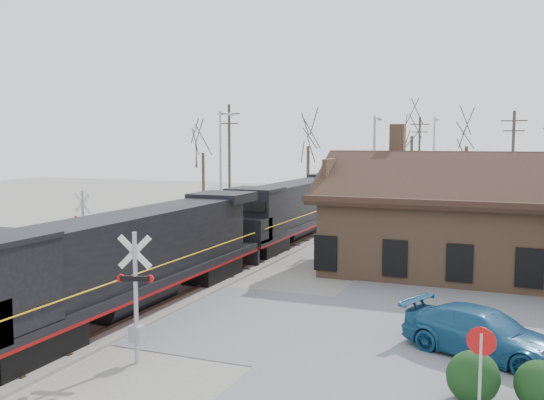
# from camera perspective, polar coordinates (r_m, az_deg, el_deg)

# --- Properties ---
(ground) EXTENTS (140.00, 140.00, 0.00)m
(ground) POSITION_cam_1_polar(r_m,az_deg,el_deg) (26.37, -11.96, -9.83)
(ground) COLOR gray
(ground) RESTS_ON ground
(road) EXTENTS (60.00, 9.00, 0.03)m
(road) POSITION_cam_1_polar(r_m,az_deg,el_deg) (26.37, -11.97, -9.80)
(road) COLOR slate
(road) RESTS_ON ground
(track_main) EXTENTS (3.40, 90.00, 0.24)m
(track_main) POSITION_cam_1_polar(r_m,az_deg,el_deg) (39.37, 0.37, -4.49)
(track_main) COLOR gray
(track_main) RESTS_ON ground
(track_siding) EXTENTS (3.40, 90.00, 0.24)m
(track_siding) POSITION_cam_1_polar(r_m,az_deg,el_deg) (41.22, -5.46, -4.06)
(track_siding) COLOR gray
(track_siding) RESTS_ON ground
(depot) EXTENTS (15.20, 9.31, 7.90)m
(depot) POSITION_cam_1_polar(r_m,az_deg,el_deg) (33.41, 17.86, -2.51)
(depot) COLOR #856145
(depot) RESTS_ON ground
(locomotive_lead) EXTENTS (2.85, 19.09, 4.23)m
(locomotive_lead) POSITION_cam_1_polar(r_m,az_deg,el_deg) (24.83, -13.76, -5.57)
(locomotive_lead) COLOR black
(locomotive_lead) RESTS_ON ground
(locomotive_trailing) EXTENTS (2.85, 19.09, 4.01)m
(locomotive_trailing) POSITION_cam_1_polar(r_m,az_deg,el_deg) (41.89, 1.92, -0.90)
(locomotive_trailing) COLOR black
(locomotive_trailing) RESTS_ON ground
(crossbuck_near) EXTENTS (1.17, 0.39, 4.16)m
(crossbuck_near) POSITION_cam_1_polar(r_m,az_deg,el_deg) (19.59, -12.69, -9.38)
(crossbuck_near) COLOR #A5A8AD
(crossbuck_near) RESTS_ON ground
(crossbuck_far) EXTENTS (1.24, 0.33, 4.34)m
(crossbuck_far) POSITION_cam_1_polar(r_m,az_deg,el_deg) (33.92, -17.33, -3.04)
(crossbuck_far) COLOR #A5A8AD
(crossbuck_far) RESTS_ON ground
(do_not_enter_sign) EXTENTS (0.72, 0.19, 2.43)m
(do_not_enter_sign) POSITION_cam_1_polar(r_m,az_deg,el_deg) (16.19, 19.05, -13.79)
(do_not_enter_sign) COLOR #A5A8AD
(do_not_enter_sign) RESTS_ON ground
(parked_car) EXTENTS (5.76, 4.08, 1.55)m
(parked_car) POSITION_cam_1_polar(r_m,az_deg,el_deg) (21.12, 19.29, -11.76)
(parked_car) COLOR #1B537D
(parked_car) RESTS_ON ground
(hedge_a) EXTENTS (1.40, 1.40, 1.40)m
(hedge_a) POSITION_cam_1_polar(r_m,az_deg,el_deg) (17.60, 18.39, -15.54)
(hedge_a) COLOR black
(hedge_a) RESTS_ON ground
(hedge_b) EXTENTS (1.30, 1.30, 1.30)m
(hedge_b) POSITION_cam_1_polar(r_m,az_deg,el_deg) (17.80, 23.92, -15.67)
(hedge_b) COLOR black
(hedge_b) RESTS_ON ground
(streetlight_a) EXTENTS (0.25, 2.04, 9.12)m
(streetlight_a) POSITION_cam_1_polar(r_m,az_deg,el_deg) (45.35, -4.79, 3.22)
(streetlight_a) COLOR #A5A8AD
(streetlight_a) RESTS_ON ground
(streetlight_b) EXTENTS (0.25, 2.04, 8.60)m
(streetlight_b) POSITION_cam_1_polar(r_m,az_deg,el_deg) (41.27, 9.61, 2.57)
(streetlight_b) COLOR #A5A8AD
(streetlight_b) RESTS_ON ground
(streetlight_c) EXTENTS (0.25, 2.04, 9.14)m
(streetlight_c) POSITION_cam_1_polar(r_m,az_deg,el_deg) (58.66, 14.98, 3.60)
(streetlight_c) COLOR #A5A8AD
(streetlight_c) RESTS_ON ground
(utility_pole_a) EXTENTS (2.00, 0.24, 10.00)m
(utility_pole_a) POSITION_cam_1_polar(r_m,az_deg,el_deg) (51.34, -4.04, 3.65)
(utility_pole_a) COLOR #382D23
(utility_pole_a) RESTS_ON ground
(utility_pole_b) EXTENTS (2.00, 0.24, 9.49)m
(utility_pole_b) POSITION_cam_1_polar(r_m,az_deg,el_deg) (66.54, 13.67, 3.72)
(utility_pole_b) COLOR #382D23
(utility_pole_b) RESTS_ON ground
(utility_pole_c) EXTENTS (2.00, 0.24, 9.35)m
(utility_pole_c) POSITION_cam_1_polar(r_m,az_deg,el_deg) (52.43, 21.68, 2.95)
(utility_pole_c) COLOR #382D23
(utility_pole_c) RESTS_ON ground
(tree_a) EXTENTS (3.85, 3.85, 9.42)m
(tree_a) POSITION_cam_1_polar(r_m,az_deg,el_deg) (60.82, -6.52, 5.32)
(tree_a) COLOR #382D23
(tree_a) RESTS_ON ground
(tree_b) EXTENTS (4.30, 4.30, 10.53)m
(tree_b) POSITION_cam_1_polar(r_m,az_deg,el_deg) (59.18, 3.43, 6.11)
(tree_b) COLOR #382D23
(tree_b) RESTS_ON ground
(tree_c) EXTENTS (4.99, 4.99, 12.23)m
(tree_c) POSITION_cam_1_polar(r_m,az_deg,el_deg) (68.22, 13.05, 6.93)
(tree_c) COLOR #382D23
(tree_c) RESTS_ON ground
(tree_d) EXTENTS (4.29, 4.29, 10.51)m
(tree_d) POSITION_cam_1_polar(r_m,az_deg,el_deg) (60.51, 17.86, 5.83)
(tree_d) COLOR #382D23
(tree_d) RESTS_ON ground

